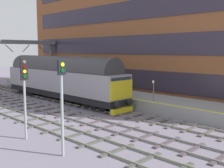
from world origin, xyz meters
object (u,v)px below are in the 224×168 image
Objects in this scene: platform_number_sign at (153,87)px; waiting_passenger at (113,83)px; signal_post_near at (62,98)px; diesel_locomotive at (60,77)px; signal_post_mid at (24,87)px.

waiting_passenger is at bearing 79.17° from platform_number_sign.
signal_post_near is at bearing -166.80° from platform_number_sign.
diesel_locomotive is 11.02× the size of waiting_passenger.
signal_post_near is 3.78m from signal_post_mid.
diesel_locomotive is 15.86m from signal_post_near.
diesel_locomotive reaches higher than waiting_passenger.
waiting_passenger is (1.14, 5.98, -0.24)m from platform_number_sign.
diesel_locomotive is at bearing 101.34° from platform_number_sign.
waiting_passenger is (12.17, 8.57, -0.98)m from signal_post_near.
signal_post_mid is 13.13m from waiting_passenger.
diesel_locomotive is at bearing 46.35° from signal_post_mid.
signal_post_near is at bearing -90.00° from signal_post_mid.
diesel_locomotive is 3.76× the size of signal_post_near.
platform_number_sign is at bearing -163.92° from waiting_passenger.
platform_number_sign is at bearing 13.20° from signal_post_near.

